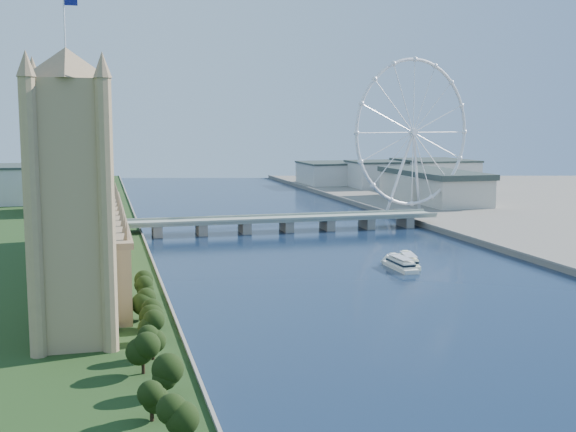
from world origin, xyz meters
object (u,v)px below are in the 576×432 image
object	(u,v)px
tour_boat_far	(408,266)
tour_boat_near	(400,269)
victoria_tower	(71,188)
london_eye	(413,133)

from	to	relation	value
tour_boat_far	tour_boat_near	bearing A→B (deg)	-123.23
tour_boat_near	tour_boat_far	distance (m)	11.01
tour_boat_near	tour_boat_far	bearing A→B (deg)	42.99
victoria_tower	london_eye	bearing A→B (deg)	49.65
victoria_tower	tour_boat_near	world-z (taller)	victoria_tower
victoria_tower	tour_boat_near	bearing A→B (deg)	32.25
london_eye	tour_boat_far	size ratio (longest dim) A/B	4.04
tour_boat_near	london_eye	bearing A→B (deg)	63.39
victoria_tower	tour_boat_far	xyz separation A→B (m)	(166.72, 107.83, -54.49)
victoria_tower	london_eye	size ratio (longest dim) A/B	0.90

